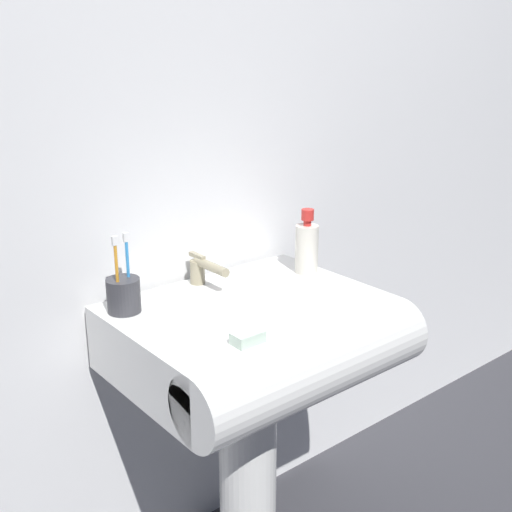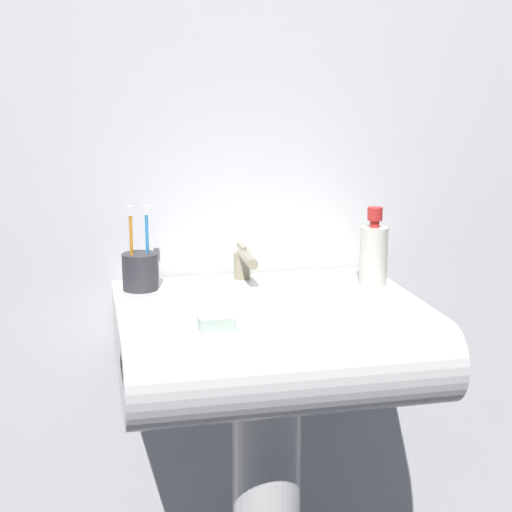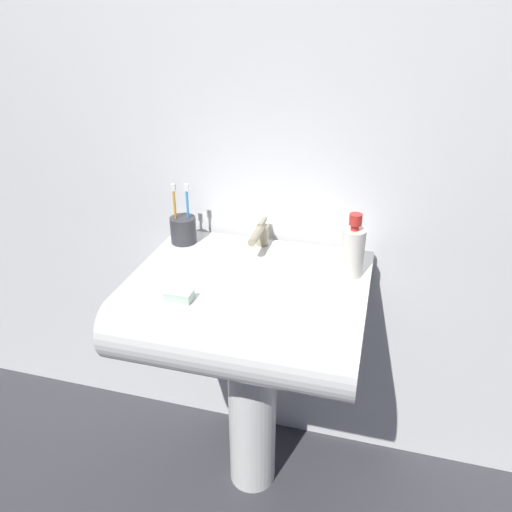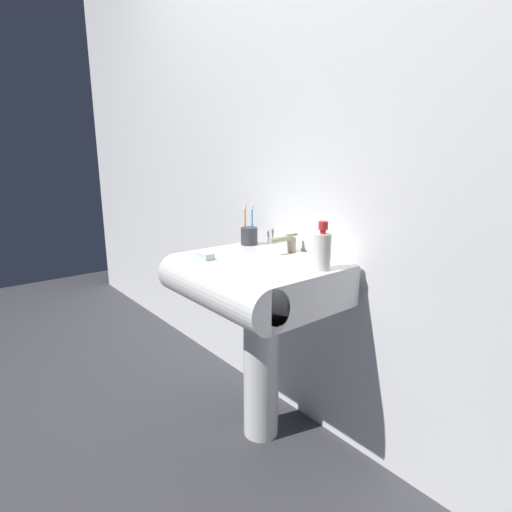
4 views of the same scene
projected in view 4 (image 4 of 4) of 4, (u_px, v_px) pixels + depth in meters
The scene contains 8 objects.
ground_plane at pixel (261, 432), 1.71m from camera, with size 6.00×6.00×0.00m, color #38383D.
wall_back at pixel (311, 142), 1.58m from camera, with size 5.00×0.05×2.40m, color white.
sink_pedestal at pixel (261, 367), 1.63m from camera, with size 0.15×0.15×0.61m, color white.
sink_basin at pixel (250, 281), 1.51m from camera, with size 0.60×0.50×0.15m.
faucet at pixel (287, 242), 1.62m from camera, with size 0.04×0.15×0.08m.
toothbrush_cup at pixel (249, 235), 1.78m from camera, with size 0.07×0.07×0.18m.
soap_bottle at pixel (322, 250), 1.36m from camera, with size 0.06×0.06×0.17m.
bar_soap at pixel (206, 256), 1.52m from camera, with size 0.06×0.04×0.02m, color silver.
Camera 4 is at (1.14, -0.95, 1.13)m, focal length 28.00 mm.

